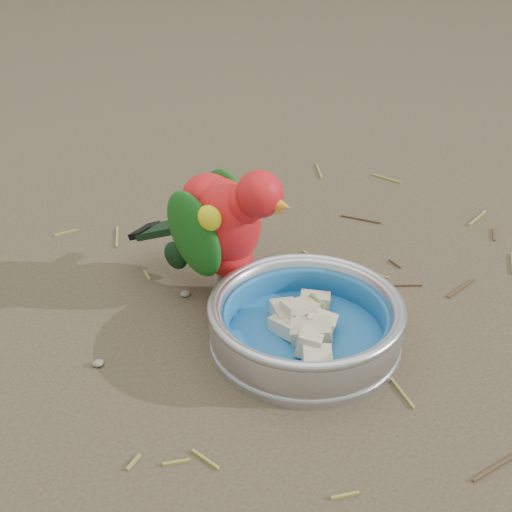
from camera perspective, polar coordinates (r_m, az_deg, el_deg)
name	(u,v)px	position (r m, az deg, el deg)	size (l,w,h in m)	color
ground	(267,332)	(0.88, 0.89, -6.13)	(60.00, 60.00, 0.00)	#483B2A
food_bowl	(305,339)	(0.86, 3.94, -6.67)	(0.23, 0.23, 0.02)	#B2B2BA
bowl_wall	(306,319)	(0.84, 4.01, -5.05)	(0.23, 0.23, 0.04)	#B2B2BA
fruit_wedges	(306,324)	(0.85, 3.99, -5.43)	(0.14, 0.14, 0.03)	tan
lory_parrot	(223,233)	(0.91, -2.67, 1.85)	(0.11, 0.23, 0.18)	red
ground_debris	(222,301)	(0.94, -2.74, -3.58)	(0.90, 0.80, 0.01)	olive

